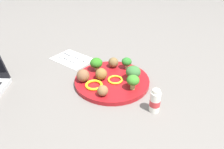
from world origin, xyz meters
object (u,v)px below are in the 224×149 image
at_px(broccoli_floret_front_right, 96,63).
at_px(meatball_back_right, 103,91).
at_px(meatball_mid_right, 113,62).
at_px(plate, 112,81).
at_px(napkin, 72,59).
at_px(pepper_ring_front_left, 116,79).
at_px(pepper_ring_near_rim, 94,85).
at_px(meatball_far_rim, 83,76).
at_px(broccoli_floret_mid_left, 133,80).
at_px(knife, 74,56).
at_px(meatball_near_rim, 101,74).
at_px(yogurt_bottle, 155,101).
at_px(broccoli_floret_near_rim, 127,62).
at_px(fork, 68,59).
at_px(broccoli_floret_far_rim, 133,72).

height_order(broccoli_floret_front_right, meatball_back_right, broccoli_floret_front_right).
xyz_separation_m(broccoli_floret_front_right, meatball_mid_right, (-0.03, -0.07, -0.01)).
distance_m(plate, meatball_back_right, 0.11).
bearing_deg(napkin, pepper_ring_front_left, 176.05).
bearing_deg(pepper_ring_near_rim, meatball_far_rim, 1.89).
bearing_deg(broccoli_floret_front_right, meatball_mid_right, -116.61).
bearing_deg(broccoli_floret_mid_left, knife, -6.04).
distance_m(meatball_near_rim, pepper_ring_front_left, 0.06).
relative_size(napkin, yogurt_bottle, 2.13).
bearing_deg(broccoli_floret_mid_left, meatball_far_rim, 26.23).
relative_size(broccoli_floret_near_rim, fork, 0.38).
xyz_separation_m(broccoli_floret_mid_left, napkin, (0.35, -0.02, -0.05)).
height_order(meatball_near_rim, napkin, meatball_near_rim).
bearing_deg(knife, broccoli_floret_far_rim, -178.68).
xyz_separation_m(broccoli_floret_mid_left, meatball_near_rim, (0.13, 0.03, -0.01)).
relative_size(meatball_back_right, knife, 0.26).
height_order(broccoli_floret_mid_left, yogurt_bottle, yogurt_bottle).
relative_size(broccoli_floret_front_right, yogurt_bottle, 0.67).
bearing_deg(meatball_near_rim, meatball_mid_right, -75.67).
distance_m(broccoli_floret_near_rim, fork, 0.28).
distance_m(meatball_near_rim, meatball_far_rim, 0.07).
bearing_deg(broccoli_floret_mid_left, meatball_near_rim, 12.72).
distance_m(broccoli_floret_near_rim, yogurt_bottle, 0.25).
height_order(fork, knife, same).
bearing_deg(yogurt_bottle, broccoli_floret_far_rim, -29.23).
bearing_deg(fork, knife, -87.37).
bearing_deg(knife, broccoli_floret_near_rim, -167.33).
distance_m(broccoli_floret_near_rim, meatball_back_right, 0.20).
bearing_deg(broccoli_floret_front_right, broccoli_floret_far_rim, -164.71).
bearing_deg(pepper_ring_front_left, broccoli_floret_mid_left, 178.88).
bearing_deg(knife, napkin, 114.94).
relative_size(meatball_back_right, napkin, 0.22).
relative_size(broccoli_floret_far_rim, meatball_mid_right, 1.35).
bearing_deg(broccoli_floret_far_rim, yogurt_bottle, 150.77).
xyz_separation_m(meatball_mid_right, pepper_ring_front_left, (-0.07, 0.07, -0.02)).
xyz_separation_m(broccoli_floret_far_rim, fork, (0.33, 0.04, -0.04)).
relative_size(broccoli_floret_far_rim, meatball_back_right, 1.49).
height_order(meatball_near_rim, fork, meatball_near_rim).
bearing_deg(meatball_far_rim, napkin, -28.79).
distance_m(plate, meatball_far_rim, 0.11).
distance_m(broccoli_floret_mid_left, knife, 0.37).
height_order(broccoli_floret_front_right, yogurt_bottle, yogurt_bottle).
distance_m(napkin, knife, 0.02).
relative_size(plate, broccoli_floret_near_rim, 6.05).
height_order(meatball_near_rim, meatball_back_right, meatball_near_rim).
height_order(meatball_mid_right, meatball_far_rim, meatball_far_rim).
bearing_deg(broccoli_floret_far_rim, fork, 7.61).
distance_m(meatball_mid_right, pepper_ring_front_left, 0.10).
distance_m(plate, broccoli_floret_mid_left, 0.10).
height_order(broccoli_floret_far_rim, fork, broccoli_floret_far_rim).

